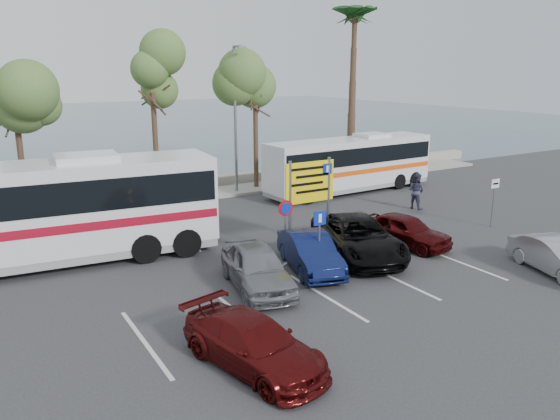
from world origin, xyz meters
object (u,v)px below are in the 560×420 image
car_silver_b (557,256)px  pedestrian_near (195,228)px  car_blue (310,252)px  car_red (405,230)px  street_lamp_right (236,112)px  direction_sign (310,189)px  coach_bus_right (350,166)px  pedestrian_far (416,191)px  coach_bus_left (35,218)px  car_silver_a (257,267)px  suv_black (358,237)px  car_maroon (253,344)px

car_silver_b → pedestrian_near: (-9.98, 8.50, 0.39)m
car_blue → car_red: bearing=19.4°
street_lamp_right → direction_sign: (-2.00, -10.32, -2.17)m
coach_bus_right → pedestrian_far: 4.88m
coach_bus_left → pedestrian_near: 5.69m
car_blue → car_silver_b: 8.59m
coach_bus_left → car_silver_b: bearing=-33.0°
car_silver_b → street_lamp_right: bearing=119.4°
street_lamp_right → pedestrian_far: street_lamp_right is taller
coach_bus_left → car_silver_a: bearing=-45.0°
pedestrian_near → pedestrian_far: 12.32m
car_blue → pedestrian_near: (-2.78, 3.81, 0.35)m
car_blue → suv_black: 2.42m
car_blue → car_maroon: (-4.80, -4.69, -0.05)m
suv_black → pedestrian_far: 8.27m
suv_black → car_blue: bearing=-153.6°
coach_bus_right → car_red: size_ratio=2.78×
car_blue → car_silver_b: (7.20, -4.69, -0.04)m
car_silver_a → pedestrian_near: bearing=106.9°
direction_sign → car_blue: 2.98m
car_red → pedestrian_far: size_ratio=2.08×
car_maroon → pedestrian_far: size_ratio=2.26×
suv_black → pedestrian_near: 6.25m
direction_sign → car_blue: size_ratio=0.90×
coach_bus_left → car_silver_b: 18.40m
car_silver_a → street_lamp_right: bearing=77.9°
car_blue → car_silver_a: bearing=-152.7°
car_blue → street_lamp_right: bearing=90.7°
street_lamp_right → coach_bus_right: 7.17m
street_lamp_right → car_silver_b: size_ratio=2.14×
coach_bus_left → pedestrian_near: (5.42, -1.50, -0.84)m
street_lamp_right → pedestrian_far: (6.22, -7.83, -3.68)m
car_silver_b → pedestrian_far: bearing=92.3°
car_silver_a → car_silver_b: (9.60, -4.20, -0.10)m
car_red → car_silver_a: bearing=173.5°
coach_bus_right → car_silver_a: size_ratio=2.52×
direction_sign → pedestrian_near: bearing=156.2°
street_lamp_right → car_red: street_lamp_right is taller
street_lamp_right → car_silver_b: 17.91m
car_red → pedestrian_near: pedestrian_near is taller
pedestrian_near → coach_bus_right: bearing=173.4°
coach_bus_left → car_silver_a: size_ratio=3.06×
car_blue → direction_sign: bearing=72.6°
coach_bus_right → coach_bus_left: bearing=-166.9°
pedestrian_far → suv_black: bearing=103.8°
coach_bus_right → car_red: coach_bus_right is taller
car_silver_a → car_maroon: size_ratio=1.02×
suv_black → car_red: bearing=19.0°
coach_bus_right → car_silver_b: 14.15m
car_red → street_lamp_right: bearing=84.2°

